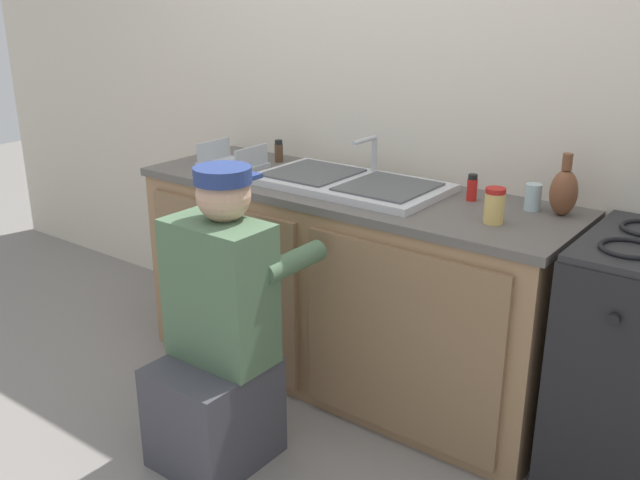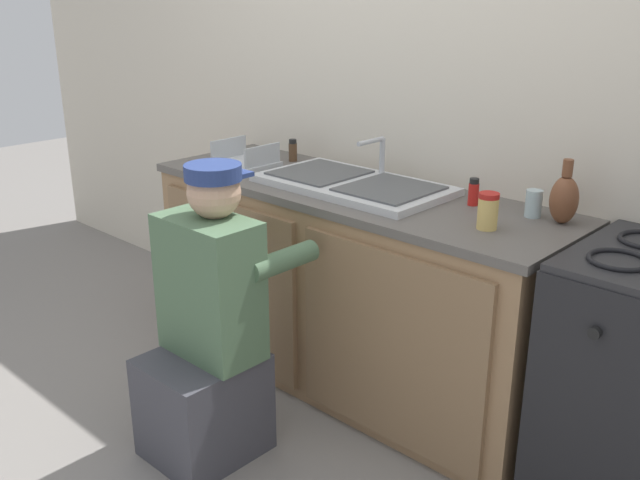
# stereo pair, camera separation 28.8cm
# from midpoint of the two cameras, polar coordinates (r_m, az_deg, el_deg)

# --- Properties ---
(ground_plane) EXTENTS (12.00, 12.00, 0.00)m
(ground_plane) POSITION_cam_midpoint_polar(r_m,az_deg,el_deg) (3.12, 1.42, -12.87)
(ground_plane) COLOR gray
(back_wall) EXTENTS (6.00, 0.10, 2.50)m
(back_wall) POSITION_cam_midpoint_polar(r_m,az_deg,el_deg) (3.18, 9.62, 11.65)
(back_wall) COLOR beige
(back_wall) RESTS_ON ground_plane
(counter_cabinet) EXTENTS (1.87, 0.62, 0.85)m
(counter_cabinet) POSITION_cam_midpoint_polar(r_m,az_deg,el_deg) (3.12, 5.05, -4.09)
(counter_cabinet) COLOR #997551
(counter_cabinet) RESTS_ON ground_plane
(countertop) EXTENTS (1.91, 0.62, 0.03)m
(countertop) POSITION_cam_midpoint_polar(r_m,az_deg,el_deg) (2.97, 5.42, 3.80)
(countertop) COLOR #5B5651
(countertop) RESTS_ON counter_cabinet
(sink_double_basin) EXTENTS (0.80, 0.44, 0.19)m
(sink_double_basin) POSITION_cam_midpoint_polar(r_m,az_deg,el_deg) (2.97, 5.47, 4.49)
(sink_double_basin) COLOR silver
(sink_double_basin) RESTS_ON countertop
(plumber_person) EXTENTS (0.42, 0.61, 1.10)m
(plumber_person) POSITION_cam_midpoint_polar(r_m,az_deg,el_deg) (2.64, -5.82, -7.96)
(plumber_person) COLOR #3F3F47
(plumber_person) RESTS_ON ground_plane
(condiment_jar) EXTENTS (0.07, 0.07, 0.13)m
(condiment_jar) POSITION_cam_midpoint_polar(r_m,az_deg,el_deg) (2.54, 16.48, 2.19)
(condiment_jar) COLOR #DBB760
(condiment_jar) RESTS_ON countertop
(water_glass) EXTENTS (0.06, 0.06, 0.10)m
(water_glass) POSITION_cam_midpoint_polar(r_m,az_deg,el_deg) (2.73, 19.65, 2.72)
(water_glass) COLOR #ADC6CC
(water_glass) RESTS_ON countertop
(spice_bottle_red) EXTENTS (0.04, 0.04, 0.10)m
(spice_bottle_red) POSITION_cam_midpoint_polar(r_m,az_deg,el_deg) (2.81, 15.09, 3.67)
(spice_bottle_red) COLOR red
(spice_bottle_red) RESTS_ON countertop
(dish_rack_tray) EXTENTS (0.28, 0.22, 0.11)m
(dish_rack_tray) POSITION_cam_midpoint_polar(r_m,az_deg,el_deg) (3.35, -3.54, 6.38)
(dish_rack_tray) COLOR #B2B7BC
(dish_rack_tray) RESTS_ON countertop
(vase_decorative) EXTENTS (0.10, 0.10, 0.23)m
(vase_decorative) POSITION_cam_midpoint_polar(r_m,az_deg,el_deg) (2.68, 21.91, 3.05)
(vase_decorative) COLOR brown
(vase_decorative) RESTS_ON countertop
(spice_bottle_pepper) EXTENTS (0.04, 0.04, 0.10)m
(spice_bottle_pepper) POSITION_cam_midpoint_polar(r_m,az_deg,el_deg) (3.42, 0.23, 7.14)
(spice_bottle_pepper) COLOR #513823
(spice_bottle_pepper) RESTS_ON countertop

